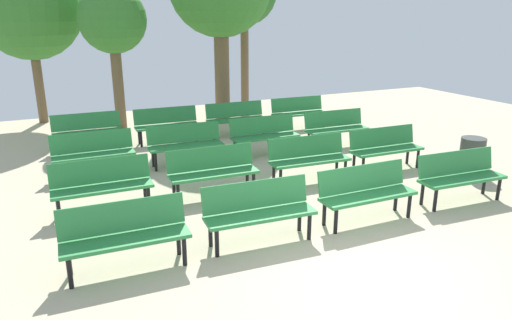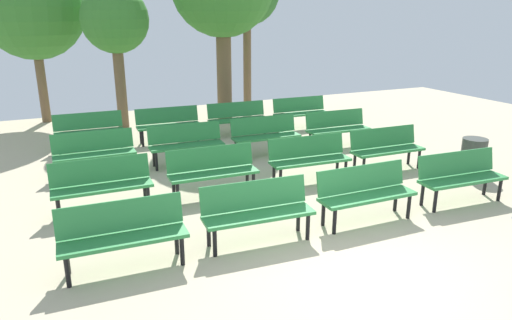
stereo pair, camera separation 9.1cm
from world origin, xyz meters
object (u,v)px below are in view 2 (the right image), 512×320
bench_r3_c3 (301,111)px  tree_3 (32,8)px  bench_r1_c2 (309,156)px  bench_r0_c3 (460,174)px  bench_r1_c1 (212,169)px  bench_r2_c1 (186,142)px  bench_r1_c0 (102,182)px  bench_r0_c0 (123,231)px  bench_r3_c0 (89,129)px  tree_1 (115,22)px  bench_r1_c3 (386,146)px  bench_r0_c2 (365,190)px  bench_r2_c2 (265,133)px  bench_r3_c2 (237,117)px  bench_r3_c1 (168,123)px  trash_bin (473,157)px  bench_r0_c1 (257,208)px  bench_r2_c0 (94,150)px  bench_r2_c3 (337,126)px

bench_r3_c3 → tree_3: bearing=151.2°
bench_r1_c2 → bench_r3_c3: 4.44m
bench_r3_c3 → bench_r0_c3: bearing=-90.3°
bench_r1_c1 → bench_r2_c1: same height
bench_r1_c0 → bench_r1_c2: same height
bench_r2_c1 → bench_r0_c3: bearing=-44.5°
bench_r0_c0 → bench_r3_c0: size_ratio=1.00×
bench_r3_c0 → tree_1: (1.10, 1.93, 2.44)m
bench_r1_c2 → bench_r3_c0: same height
bench_r1_c3 → tree_3: size_ratio=0.34×
bench_r1_c2 → bench_r3_c3: same height
bench_r0_c2 → bench_r3_c3: (2.17, 5.90, 0.00)m
bench_r2_c2 → bench_r3_c2: (0.10, 1.95, 0.00)m
bench_r2_c1 → tree_1: 4.78m
bench_r0_c0 → bench_r1_c3: (5.69, 1.82, 0.00)m
bench_r1_c0 → bench_r3_c1: size_ratio=0.99×
trash_bin → bench_r1_c1: bearing=167.7°
bench_r0_c2 → bench_r3_c1: (-1.64, 5.98, 0.00)m
bench_r2_c2 → bench_r3_c0: (-3.69, 2.15, 0.00)m
bench_r0_c1 → trash_bin: bearing=12.8°
bench_r2_c0 → bench_r3_c0: bearing=87.8°
bench_r2_c3 → tree_1: size_ratio=0.41×
bench_r2_c2 → bench_r3_c1: size_ratio=1.00×
bench_r0_c3 → bench_r2_c3: same height
bench_r0_c2 → bench_r1_c0: size_ratio=1.00×
bench_r2_c0 → bench_r2_c3: same height
bench_r0_c3 → bench_r3_c1: bearing=124.6°
bench_r2_c2 → bench_r2_c3: 1.92m
bench_r0_c0 → bench_r2_c1: 4.37m
bench_r1_c2 → tree_1: (-2.58, 6.08, 2.44)m
bench_r0_c3 → trash_bin: 1.66m
bench_r1_c1 → bench_r2_c0: 2.76m
bench_r1_c2 → bench_r0_c0: bearing=-150.6°
tree_1 → bench_r1_c3: bearing=-54.2°
bench_r0_c3 → bench_r2_c0: bearing=147.2°
bench_r2_c0 → bench_r2_c2: size_ratio=0.99×
bench_r0_c0 → bench_r2_c0: (0.07, 4.01, 0.00)m
bench_r1_c3 → bench_r2_c2: same height
bench_r2_c2 → bench_r0_c2: bearing=-90.3°
bench_r1_c3 → tree_1: bearing=127.6°
tree_1 → tree_3: bearing=139.0°
bench_r1_c1 → bench_r1_c3: 3.81m
bench_r2_c1 → bench_r2_c2: bearing=2.0°
bench_r3_c2 → bench_r3_c3: same height
bench_r0_c3 → bench_r1_c1: size_ratio=1.01×
bench_r3_c1 → bench_r2_c3: bearing=-27.4°
bench_r0_c2 → bench_r2_c1: (-1.75, 3.99, 0.00)m
bench_r1_c3 → bench_r2_c1: (-3.72, 2.08, 0.00)m
bench_r1_c0 → trash_bin: (7.08, -1.22, -0.12)m
tree_1 → bench_r0_c0: bearing=-99.0°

